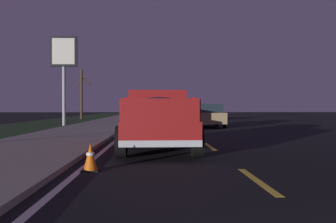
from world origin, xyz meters
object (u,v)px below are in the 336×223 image
Objects in this scene: sedan_white at (190,113)px; sedan_tan at (207,115)px; gas_price_sign at (64,59)px; traffic_cone_near at (90,157)px; sedan_silver at (155,117)px; sedan_red at (158,113)px; bare_tree_far at (82,93)px; pickup_truck at (158,118)px.

sedan_tan is at bearing -179.70° from sedan_white.
sedan_white is 14.15m from gas_price_sign.
traffic_cone_near is at bearing 170.33° from sedan_white.
sedan_white is at bearing 0.30° from sedan_tan.
sedan_silver is (-15.52, 3.46, 0.00)m from sedan_white.
bare_tree_far is (5.39, 8.59, 2.14)m from sedan_red.
sedan_tan is (12.79, -3.42, -0.20)m from pickup_truck.
sedan_tan is 17.36m from traffic_cone_near.
sedan_tan is at bearing -145.31° from bare_tree_far.
bare_tree_far is at bearing 6.62° from gas_price_sign.
bare_tree_far is at bearing 34.69° from sedan_tan.
pickup_truck is 1.24× the size of sedan_silver.
bare_tree_far is at bearing 21.36° from sedan_silver.
sedan_silver is at bearing -158.64° from bare_tree_far.
sedan_tan is at bearing -14.97° from pickup_truck.
pickup_truck is at bearing -20.10° from traffic_cone_near.
bare_tree_far reaches higher than sedan_white.
gas_price_sign is at bearing 132.26° from sedan_white.
bare_tree_far is (5.70, 11.76, 2.14)m from sedan_white.
sedan_tan is at bearing -164.58° from sedan_red.
traffic_cone_near is at bearing 163.81° from sedan_tan.
sedan_tan is 5.43m from sedan_silver.
sedan_red is at bearing -1.07° from sedan_silver.
pickup_truck is 8.65m from sedan_silver.
sedan_silver is 7.60× the size of traffic_cone_near.
traffic_cone_near is at bearing 159.90° from pickup_truck.
sedan_white is 28.44m from traffic_cone_near.
sedan_tan is 12.12m from sedan_red.
gas_price_sign reaches higher than pickup_truck.
traffic_cone_near is at bearing 176.74° from sedan_red.
pickup_truck is 9.40× the size of traffic_cone_near.
pickup_truck is at bearing -179.34° from sedan_silver.
pickup_truck reaches higher than sedan_white.
gas_price_sign is at bearing 45.81° from sedan_silver.
sedan_tan is at bearing -102.58° from gas_price_sign.
traffic_cone_near is at bearing -168.31° from bare_tree_far.
sedan_silver is at bearing -134.19° from gas_price_sign.
sedan_tan and sedan_white have the same top height.
pickup_truck is at bearing 172.08° from sedan_white.
gas_price_sign is 1.15× the size of bare_tree_far.
traffic_cone_near is (-18.91, -5.26, -4.54)m from gas_price_sign.
bare_tree_far is (29.87, 8.40, 1.94)m from pickup_truck.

